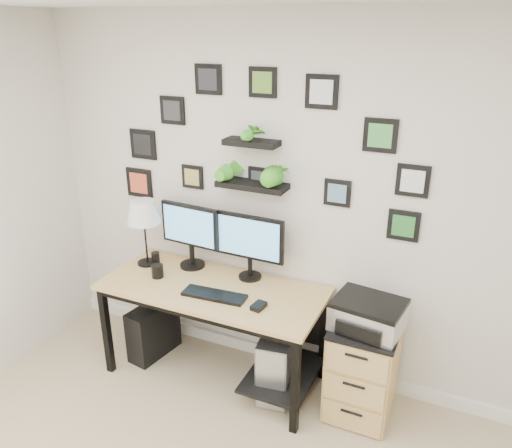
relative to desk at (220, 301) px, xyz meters
The scene contains 14 objects.
room 0.80m from the desk, 35.42° to the left, with size 4.00×4.00×4.00m.
desk is the anchor object (origin of this frame).
monitor_left 0.57m from the desk, 151.53° to the left, with size 0.49×0.21×0.50m.
monitor_right 0.48m from the desk, 52.81° to the left, with size 0.53×0.17×0.49m.
keyboard 0.21m from the desk, 74.10° to the right, with size 0.45×0.14×0.02m, color black.
mouse 0.44m from the desk, 23.15° to the right, with size 0.07×0.11×0.03m, color black.
table_lamp 0.87m from the desk, behind, with size 0.25×0.25×0.52m.
mug 0.51m from the desk, behind, with size 0.09×0.09×0.10m, color black.
pen_cup 0.67m from the desk, 168.55° to the left, with size 0.06×0.06×0.08m, color black.
pc_tower_black 0.73m from the desk, behind, with size 0.19×0.43×0.43m, color black.
pc_tower_grey 0.60m from the desk, ahead, with size 0.29×0.52×0.49m.
file_cabinet 1.10m from the desk, ahead, with size 0.43×0.53×0.67m.
printer 1.07m from the desk, ahead, with size 0.47×0.40×0.20m.
wall_decor 1.08m from the desk, 59.80° to the left, with size 2.29×0.18×1.05m.
Camera 1 is at (1.09, -1.09, 2.48)m, focal length 35.00 mm.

